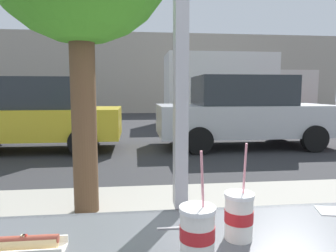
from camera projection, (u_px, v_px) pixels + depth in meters
ground_plane at (141, 140)px, 9.16m from camera, size 60.00×60.00×0.00m
sidewalk_strip at (155, 240)px, 2.84m from camera, size 16.00×2.80×0.15m
building_facade_far at (136, 74)px, 20.49m from camera, size 28.00×1.20×5.23m
soda_cup_left at (197, 232)px, 0.84m from camera, size 0.10×0.10×0.30m
soda_cup_right at (239, 215)px, 0.94m from camera, size 0.09×0.09×0.30m
hotdog_tray_far at (15, 246)px, 0.86m from camera, size 0.27×0.09×0.05m
loose_straw at (185, 227)px, 1.02m from camera, size 0.19×0.01×0.01m
napkin_wrapper at (334, 211)px, 1.16m from camera, size 0.14×0.12×0.00m
parked_car_yellow at (33, 114)px, 7.41m from camera, size 4.16×1.89×1.77m
parked_car_silver at (243, 112)px, 7.98m from camera, size 4.52×2.05×1.83m
box_truck at (234, 87)px, 13.76m from camera, size 6.44×2.44×3.07m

